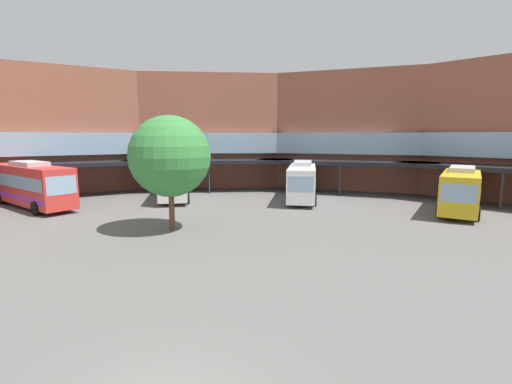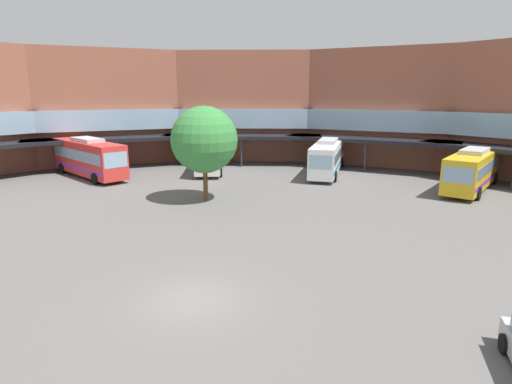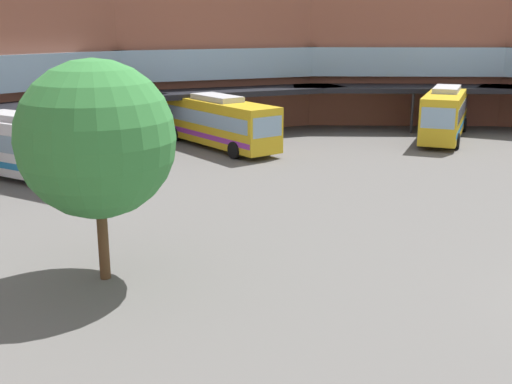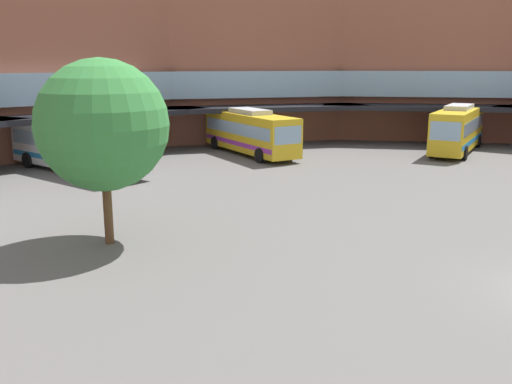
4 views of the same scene
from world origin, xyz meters
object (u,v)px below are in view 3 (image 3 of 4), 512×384
Objects in this scene: bus_4 at (445,113)px; plaza_tree at (96,140)px; bus_1 at (217,121)px; bus_0 at (20,146)px.

bus_4 is 1.51× the size of plaza_tree.
plaza_tree is at bearing -43.02° from bus_1.
bus_4 is 32.81m from plaza_tree.
bus_0 is at bearing 58.77° from plaza_tree.
bus_0 reaches higher than bus_1.
bus_1 is at bearing -57.77° from bus_4.
bus_0 is 29.72m from bus_4.
bus_4 is (24.08, -17.43, 0.12)m from bus_0.
plaza_tree is (-21.41, -9.33, 2.98)m from bus_1.
bus_1 is at bearing 23.54° from plaza_tree.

